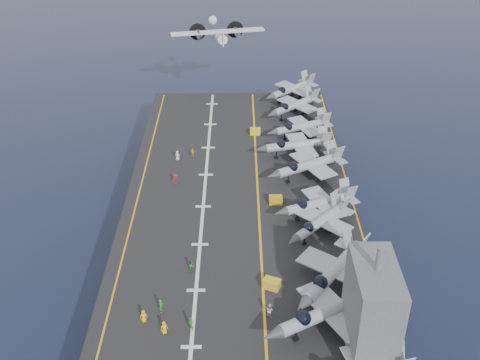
{
  "coord_description": "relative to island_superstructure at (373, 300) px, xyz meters",
  "views": [
    {
      "loc": [
        -0.34,
        -80.82,
        65.3
      ],
      "look_at": [
        0.0,
        4.0,
        13.0
      ],
      "focal_mm": 45.0,
      "sensor_mm": 36.0,
      "label": 1
    }
  ],
  "objects": [
    {
      "name": "crew_5",
      "position": [
        -26.44,
        45.3,
        -6.57
      ],
      "size": [
        1.23,
        0.93,
        1.87
      ],
      "primitive_type": "imported",
      "color": "white",
      "rests_on": "flight_deck"
    },
    {
      "name": "fighter_jet_1",
      "position": [
        -4.41,
        3.19,
        -4.68
      ],
      "size": [
        19.45,
        17.35,
        5.64
      ],
      "primitive_type": null,
      "color": "#9199A1",
      "rests_on": "flight_deck"
    },
    {
      "name": "fighter_jet_4",
      "position": [
        -2.51,
        27.59,
        -5.09
      ],
      "size": [
        16.4,
        13.93,
        4.82
      ],
      "primitive_type": null,
      "color": "#9FA6AE",
      "rests_on": "flight_deck"
    },
    {
      "name": "fighter_jet_5",
      "position": [
        -3.01,
        39.15,
        -4.89
      ],
      "size": [
        17.97,
        15.97,
        5.21
      ],
      "primitive_type": null,
      "color": "#98A1A7",
      "rests_on": "flight_deck"
    },
    {
      "name": "crew_7",
      "position": [
        -11.38,
        5.2,
        -6.5
      ],
      "size": [
        1.43,
        1.39,
        2.0
      ],
      "primitive_type": "imported",
      "color": "silver",
      "rests_on": "flight_deck"
    },
    {
      "name": "fighter_jet_9",
      "position": [
        -3.35,
        72.82,
        -5.05
      ],
      "size": [
        16.79,
        16.36,
        4.89
      ],
      "primitive_type": null,
      "color": "#9DA7AE",
      "rests_on": "flight_deck"
    },
    {
      "name": "foul_line",
      "position": [
        -12.0,
        30.0,
        -7.48
      ],
      "size": [
        0.35,
        90.0,
        0.02
      ],
      "primitive_type": "cube",
      "color": "gold",
      "rests_on": "flight_deck"
    },
    {
      "name": "tow_cart_c",
      "position": [
        -11.9,
        55.57,
        -6.88
      ],
      "size": [
        2.08,
        1.37,
        1.23
      ],
      "primitive_type": null,
      "color": "yellow",
      "rests_on": "flight_deck"
    },
    {
      "name": "landing_centerline",
      "position": [
        -21.0,
        30.0,
        -7.48
      ],
      "size": [
        0.5,
        90.0,
        0.02
      ],
      "primitive_type": "cube",
      "color": "silver",
      "rests_on": "flight_deck"
    },
    {
      "name": "tow_cart_b",
      "position": [
        -9.18,
        30.94,
        -6.85
      ],
      "size": [
        2.16,
        1.41,
        1.29
      ],
      "primitive_type": null,
      "color": "#C29610",
      "rests_on": "flight_deck"
    },
    {
      "name": "crew_6",
      "position": [
        -21.16,
        2.76,
        -6.49
      ],
      "size": [
        1.45,
        1.4,
        2.02
      ],
      "primitive_type": "imported",
      "color": "#1B811D",
      "rests_on": "flight_deck"
    },
    {
      "name": "fighter_jet_2",
      "position": [
        -2.62,
        10.67,
        -4.67
      ],
      "size": [
        18.46,
        19.59,
        5.67
      ],
      "primitive_type": null,
      "color": "gray",
      "rests_on": "flight_deck"
    },
    {
      "name": "crew_2",
      "position": [
        -21.81,
        14.16,
        -6.58
      ],
      "size": [
        0.94,
        1.23,
        1.84
      ],
      "primitive_type": "imported",
      "color": "green",
      "rests_on": "flight_deck"
    },
    {
      "name": "fighter_jet_8",
      "position": [
        -3.35,
        64.32,
        -5.05
      ],
      "size": [
        16.79,
        16.36,
        4.89
      ],
      "primitive_type": null,
      "color": "#9DA7AE",
      "rests_on": "flight_deck"
    },
    {
      "name": "transport_plane",
      "position": [
        -19.76,
        81.21,
        3.84
      ],
      "size": [
        23.41,
        18.05,
        4.99
      ],
      "primitive_type": null,
      "color": "#BBBCBF"
    },
    {
      "name": "crew_1",
      "position": [
        -25.21,
        5.98,
        -6.5
      ],
      "size": [
        0.93,
        1.28,
        2.0
      ],
      "primitive_type": "imported",
      "color": "#268C33",
      "rests_on": "flight_deck"
    },
    {
      "name": "island_superstructure",
      "position": [
        0.0,
        0.0,
        0.0
      ],
      "size": [
        5.0,
        10.0,
        15.0
      ],
      "primitive_type": null,
      "color": "#56595E",
      "rests_on": "flight_deck"
    },
    {
      "name": "crew_4",
      "position": [
        -23.72,
        46.55,
        -6.64
      ],
      "size": [
        1.07,
        0.75,
        1.72
      ],
      "primitive_type": "imported",
      "color": "yellow",
      "rests_on": "flight_deck"
    },
    {
      "name": "crew_0",
      "position": [
        -27.2,
        4.28,
        -6.59
      ],
      "size": [
        1.29,
        1.1,
        1.83
      ],
      "primitive_type": "imported",
      "color": "yellow",
      "rests_on": "flight_deck"
    },
    {
      "name": "fighter_jet_7",
      "position": [
        -2.82,
        54.57,
        -5.15
      ],
      "size": [
        16.02,
        13.78,
        4.69
      ],
      "primitive_type": null,
      "color": "#9CA5AC",
      "rests_on": "flight_deck"
    },
    {
      "name": "fighter_jet_3",
      "position": [
        -2.94,
        22.64,
        -5.15
      ],
      "size": [
        15.88,
        16.04,
        4.7
      ],
      "primitive_type": null,
      "color": "#9CA4AB",
      "rests_on": "flight_deck"
    },
    {
      "name": "crew_8",
      "position": [
        -24.42,
        2.32,
        -6.59
      ],
      "size": [
        1.29,
        1.1,
        1.83
      ],
      "primitive_type": "imported",
      "color": "yellow",
      "rests_on": "flight_deck"
    },
    {
      "name": "flight_deck",
      "position": [
        -15.0,
        30.0,
        -7.7
      ],
      "size": [
        38.0,
        92.0,
        0.4
      ],
      "primitive_type": "cube",
      "color": "black",
      "rests_on": "hull"
    },
    {
      "name": "crew_3",
      "position": [
        -26.1,
        37.12,
        -6.57
      ],
      "size": [
        1.28,
        1.34,
        1.86
      ],
      "primitive_type": "imported",
      "color": "#B21919",
      "rests_on": "flight_deck"
    },
    {
      "name": "deck_edge_port",
      "position": [
        -32.0,
        30.0,
        -7.48
      ],
      "size": [
        0.25,
        90.0,
        0.02
      ],
      "primitive_type": "cube",
      "color": "gold",
      "rests_on": "flight_deck"
    },
    {
      "name": "tow_cart_a",
      "position": [
        -10.84,
        10.52,
        -6.83
      ],
      "size": [
        2.64,
        2.24,
        1.35
      ],
      "primitive_type": null,
      "color": "gold",
      "rests_on": "flight_deck"
    },
    {
      "name": "ground",
      "position": [
        -15.0,
        30.0,
        -17.9
      ],
      "size": [
        500.0,
        500.0,
        0.0
      ],
      "primitive_type": "plane",
      "color": "#142135",
      "rests_on": "ground"
    },
    {
      "name": "deck_edge_stbd",
      "position": [
        3.5,
        30.0,
        -7.48
      ],
      "size": [
        0.25,
        90.0,
        0.02
      ],
      "primitive_type": "cube",
      "color": "gold",
      "rests_on": "flight_deck"
    },
    {
      "name": "hull",
      "position": [
        -15.0,
        30.0,
        -12.9
      ],
      "size": [
        36.0,
        90.0,
        10.0
      ],
      "primitive_type": "cube",
      "color": "#56595E",
      "rests_on": "ground"
    },
    {
      "name": "fighter_jet_6",
      "position": [
        -4.34,
        46.68,
        -5.0
      ],
      "size": [
        16.21,
        12.63,
        5.0
      ],
      "primitive_type": null,
      "color": "#9EA4AF",
      "rests_on": "flight_deck"
    }
  ]
}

